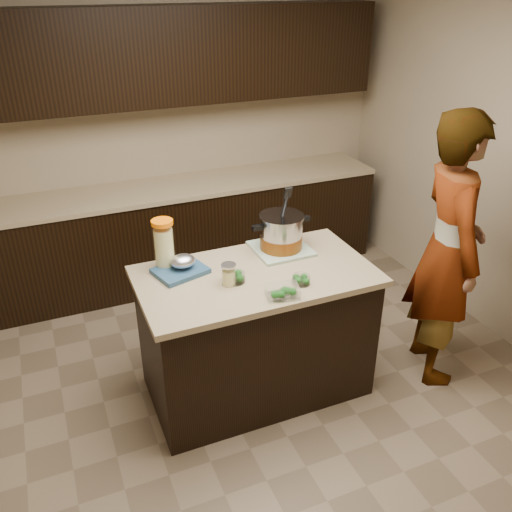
{
  "coord_description": "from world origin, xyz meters",
  "views": [
    {
      "loc": [
        -1.12,
        -2.68,
        2.55
      ],
      "look_at": [
        0.0,
        0.0,
        1.02
      ],
      "focal_mm": 38.0,
      "sensor_mm": 36.0,
      "label": 1
    }
  ],
  "objects_px": {
    "island": "(256,333)",
    "person": "(448,251)",
    "lemonade_pitcher": "(164,247)",
    "stock_pot": "(281,234)"
  },
  "relations": [
    {
      "from": "island",
      "to": "person",
      "type": "distance_m",
      "value": 1.36
    },
    {
      "from": "island",
      "to": "stock_pot",
      "type": "height_order",
      "value": "stock_pot"
    },
    {
      "from": "stock_pot",
      "to": "lemonade_pitcher",
      "type": "distance_m",
      "value": 0.77
    },
    {
      "from": "island",
      "to": "lemonade_pitcher",
      "type": "bearing_deg",
      "value": 150.73
    },
    {
      "from": "island",
      "to": "person",
      "type": "relative_size",
      "value": 0.78
    },
    {
      "from": "island",
      "to": "person",
      "type": "bearing_deg",
      "value": -12.13
    },
    {
      "from": "island",
      "to": "stock_pot",
      "type": "relative_size",
      "value": 3.48
    },
    {
      "from": "person",
      "to": "stock_pot",
      "type": "bearing_deg",
      "value": 82.9
    },
    {
      "from": "person",
      "to": "island",
      "type": "bearing_deg",
      "value": 97.67
    },
    {
      "from": "lemonade_pitcher",
      "to": "person",
      "type": "bearing_deg",
      "value": -17.4
    }
  ]
}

